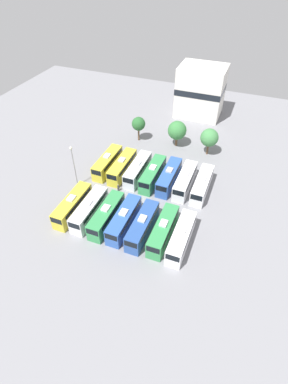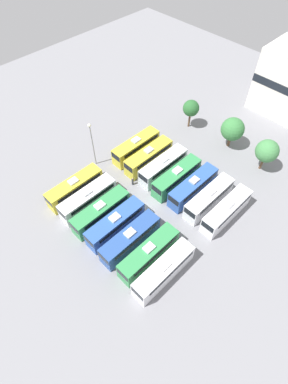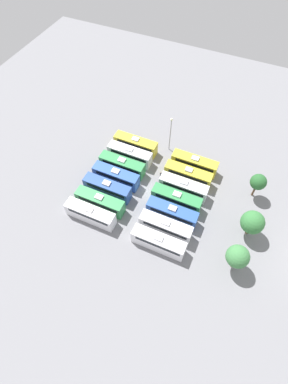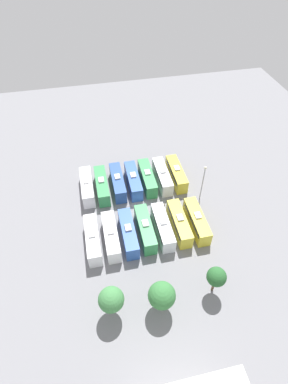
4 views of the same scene
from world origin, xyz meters
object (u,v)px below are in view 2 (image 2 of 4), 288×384
(bus_5, at_px, (149,253))
(tree_0, at_px, (191,108))
(bus_8, at_px, (149,157))
(bus_10, at_px, (177,177))
(bus_9, at_px, (163,166))
(bus_12, at_px, (209,198))
(bus_11, at_px, (193,187))
(worker_person, at_px, (133,181))
(bus_7, at_px, (136,147))
(bus_3, at_px, (116,223))
(bus_2, at_px, (101,212))
(bus_6, at_px, (164,270))
(tree_2, at_px, (267,151))
(bus_4, at_px, (130,239))
(bus_0, at_px, (75,187))
(light_pole, at_px, (92,139))
(bus_13, at_px, (226,210))
(bus_1, at_px, (88,198))
(tree_1, at_px, (233,129))

(bus_5, height_order, tree_0, tree_0)
(bus_8, distance_m, bus_10, 7.01)
(bus_9, bearing_deg, bus_12, 0.52)
(bus_11, bearing_deg, worker_person, -145.73)
(bus_7, bearing_deg, bus_8, -3.40)
(bus_12, relative_size, worker_person, 6.02)
(bus_3, bearing_deg, bus_9, 102.71)
(bus_3, bearing_deg, bus_2, -176.88)
(bus_6, bearing_deg, tree_2, 93.48)
(bus_4, distance_m, worker_person, 12.25)
(bus_0, height_order, bus_4, same)
(bus_11, xyz_separation_m, worker_person, (-8.82, -6.01, -1.07))
(light_pole, bearing_deg, tree_0, 76.15)
(bus_6, height_order, tree_2, tree_2)
(tree_2, bearing_deg, bus_6, -86.52)
(bus_13, bearing_deg, light_pole, -163.12)
(bus_6, distance_m, tree_2, 28.65)
(bus_10, relative_size, bus_12, 1.00)
(worker_person, bearing_deg, bus_11, 34.27)
(bus_2, bearing_deg, bus_3, 3.12)
(bus_5, relative_size, tree_0, 1.66)
(bus_1, distance_m, worker_person, 8.68)
(bus_7, distance_m, bus_13, 21.04)
(bus_9, xyz_separation_m, tree_0, (-5.38, 13.79, 2.66))
(bus_11, bearing_deg, tree_0, 131.98)
(bus_11, height_order, tree_0, tree_0)
(bus_2, xyz_separation_m, bus_7, (-7.02, 14.51, 0.00))
(bus_8, relative_size, bus_9, 1.00)
(bus_0, xyz_separation_m, bus_9, (7.13, 14.48, 0.00))
(bus_13, xyz_separation_m, tree_2, (-1.85, 13.83, 2.55))
(bus_2, distance_m, tree_0, 28.89)
(worker_person, xyz_separation_m, tree_0, (-3.52, 19.72, 3.72))
(bus_4, xyz_separation_m, tree_0, (-12.19, 28.30, 2.66))
(bus_3, xyz_separation_m, bus_12, (7.14, 14.41, 0.00))
(bus_0, distance_m, bus_1, 3.45)
(bus_8, relative_size, light_pole, 1.09)
(bus_2, relative_size, worker_person, 6.02)
(bus_3, height_order, bus_13, same)
(worker_person, bearing_deg, bus_13, 20.86)
(tree_0, bearing_deg, worker_person, -79.89)
(bus_4, bearing_deg, bus_3, 176.91)
(bus_2, bearing_deg, bus_0, 179.82)
(bus_0, xyz_separation_m, bus_11, (14.08, 14.56, 0.00))
(bus_1, xyz_separation_m, tree_0, (-1.70, 28.13, 2.66))
(bus_3, relative_size, worker_person, 6.02)
(tree_1, bearing_deg, bus_3, -91.79)
(bus_4, xyz_separation_m, bus_9, (-6.81, 14.51, 0.00))
(bus_8, height_order, bus_11, same)
(light_pole, bearing_deg, bus_13, 16.88)
(bus_4, bearing_deg, worker_person, 135.32)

